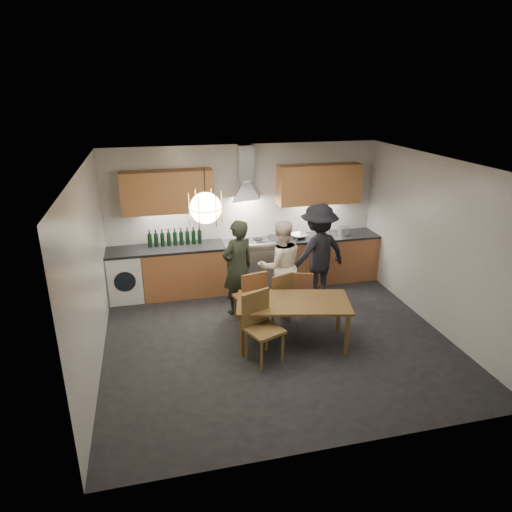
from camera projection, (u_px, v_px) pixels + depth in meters
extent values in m
plane|color=black|center=(277.00, 339.00, 6.83)|extent=(5.00, 5.00, 0.00)
cube|color=silver|center=(244.00, 216.00, 8.42)|extent=(5.00, 0.02, 2.60)
cube|color=silver|center=(344.00, 339.00, 4.32)|extent=(5.00, 0.02, 2.60)
cube|color=silver|center=(90.00, 274.00, 5.83)|extent=(0.02, 4.50, 2.60)
cube|color=silver|center=(436.00, 244.00, 6.92)|extent=(0.02, 4.50, 2.60)
cube|color=silver|center=(280.00, 164.00, 5.91)|extent=(5.00, 4.50, 0.02)
cube|color=#BF7849|center=(184.00, 271.00, 8.20)|extent=(1.45, 0.60, 0.86)
cube|color=#BF7849|center=(323.00, 259.00, 8.77)|extent=(2.05, 0.60, 0.86)
cube|color=white|center=(126.00, 276.00, 7.97)|extent=(0.58, 0.58, 0.85)
cube|color=black|center=(166.00, 249.00, 7.97)|extent=(2.05, 0.62, 0.04)
cube|color=black|center=(324.00, 237.00, 8.62)|extent=(2.05, 0.62, 0.04)
cube|color=silver|center=(248.00, 267.00, 8.46)|extent=(0.90, 0.60, 0.80)
cube|color=black|center=(252.00, 274.00, 8.21)|extent=(0.78, 0.02, 0.42)
cube|color=slate|center=(248.00, 244.00, 8.31)|extent=(0.90, 0.60, 0.08)
cube|color=silver|center=(251.00, 246.00, 8.05)|extent=(0.90, 0.08, 0.04)
cube|color=tan|center=(167.00, 192.00, 7.76)|extent=(1.55, 0.35, 0.72)
cube|color=tan|center=(319.00, 184.00, 8.36)|extent=(1.55, 0.35, 0.72)
cube|color=silver|center=(245.00, 163.00, 7.95)|extent=(0.26, 0.22, 0.62)
cylinder|color=black|center=(205.00, 189.00, 5.69)|extent=(0.01, 0.01, 0.50)
sphere|color=#FFE0A5|center=(206.00, 208.00, 5.78)|extent=(0.40, 0.40, 0.40)
torus|color=gold|center=(206.00, 208.00, 5.78)|extent=(0.43, 0.43, 0.01)
cube|color=brown|center=(293.00, 302.00, 6.50)|extent=(1.74, 1.14, 0.04)
cylinder|color=brown|center=(242.00, 335.00, 6.31)|extent=(0.06, 0.06, 0.64)
cylinder|color=brown|center=(243.00, 313.00, 6.92)|extent=(0.06, 0.06, 0.64)
cylinder|color=brown|center=(347.00, 335.00, 6.32)|extent=(0.06, 0.06, 0.64)
cylinder|color=brown|center=(339.00, 313.00, 6.93)|extent=(0.06, 0.06, 0.64)
cube|color=brown|center=(249.00, 298.00, 7.12)|extent=(0.50, 0.50, 0.04)
cube|color=brown|center=(255.00, 287.00, 6.87)|extent=(0.42, 0.13, 0.46)
cylinder|color=brown|center=(254.00, 305.00, 7.42)|extent=(0.04, 0.04, 0.43)
cylinder|color=brown|center=(264.00, 313.00, 7.13)|extent=(0.04, 0.04, 0.43)
cylinder|color=brown|center=(235.00, 309.00, 7.28)|extent=(0.04, 0.04, 0.43)
cylinder|color=brown|center=(244.00, 318.00, 6.99)|extent=(0.04, 0.04, 0.43)
cube|color=brown|center=(275.00, 297.00, 7.21)|extent=(0.50, 0.50, 0.04)
cube|color=brown|center=(283.00, 288.00, 6.99)|extent=(0.38, 0.17, 0.43)
cylinder|color=brown|center=(277.00, 303.00, 7.49)|extent=(0.03, 0.03, 0.40)
cylinder|color=brown|center=(289.00, 311.00, 7.24)|extent=(0.03, 0.03, 0.40)
cylinder|color=brown|center=(261.00, 308.00, 7.32)|extent=(0.03, 0.03, 0.40)
cylinder|color=brown|center=(273.00, 316.00, 7.08)|extent=(0.03, 0.03, 0.40)
cube|color=brown|center=(301.00, 292.00, 7.46)|extent=(0.44, 0.44, 0.03)
cube|color=brown|center=(302.00, 284.00, 7.24)|extent=(0.35, 0.14, 0.39)
cylinder|color=brown|center=(309.00, 300.00, 7.66)|extent=(0.03, 0.03, 0.37)
cylinder|color=brown|center=(310.00, 307.00, 7.39)|extent=(0.03, 0.03, 0.37)
cylinder|color=brown|center=(291.00, 299.00, 7.68)|extent=(0.03, 0.03, 0.37)
cylinder|color=brown|center=(292.00, 307.00, 7.41)|extent=(0.03, 0.03, 0.37)
cube|color=brown|center=(264.00, 330.00, 6.13)|extent=(0.58, 0.58, 0.04)
cube|color=brown|center=(256.00, 307.00, 6.19)|extent=(0.42, 0.21, 0.48)
cylinder|color=brown|center=(262.00, 356.00, 5.98)|extent=(0.04, 0.04, 0.45)
cylinder|color=brown|center=(246.00, 345.00, 6.25)|extent=(0.04, 0.04, 0.45)
cylinder|color=brown|center=(283.00, 348.00, 6.18)|extent=(0.04, 0.04, 0.45)
cylinder|color=brown|center=(267.00, 337.00, 6.45)|extent=(0.04, 0.04, 0.45)
imported|color=black|center=(238.00, 267.00, 7.38)|extent=(0.68, 0.57, 1.59)
imported|color=white|center=(280.00, 266.00, 7.47)|extent=(0.78, 0.62, 1.56)
imported|color=black|center=(318.00, 253.00, 7.80)|extent=(1.25, 0.93, 1.72)
imported|color=#ABACAF|center=(299.00, 236.00, 8.46)|extent=(0.41, 0.41, 0.08)
cylinder|color=silver|center=(343.00, 231.00, 8.61)|extent=(0.25, 0.25, 0.14)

